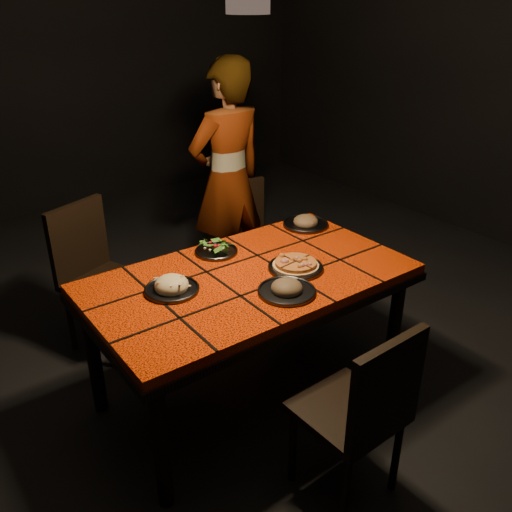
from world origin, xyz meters
TOP-DOWN VIEW (x-y plane):
  - room_shell at (0.00, 0.00)m, footprint 6.04×7.04m
  - dining_table at (0.00, 0.00)m, footprint 1.62×0.92m
  - chair_near at (-0.03, -0.83)m, footprint 0.41×0.41m
  - chair_far_left at (-0.46, 0.98)m, footprint 0.54×0.54m
  - chair_far_right at (0.66, 0.96)m, footprint 0.42×0.42m
  - diner at (0.60, 1.09)m, footprint 0.63×0.43m
  - plate_pizza at (0.22, -0.09)m, footprint 0.28×0.28m
  - plate_pasta at (-0.39, 0.08)m, footprint 0.26×0.26m
  - plate_salad at (0.00, 0.31)m, footprint 0.23×0.23m
  - plate_mushroom_a at (0.03, -0.25)m, footprint 0.27×0.27m
  - plate_mushroom_b at (0.64, 0.31)m, footprint 0.28×0.28m

SIDE VIEW (x-z plane):
  - chair_far_right at x=0.66m, z-range 0.06..0.89m
  - chair_near at x=-0.03m, z-range 0.06..0.94m
  - chair_far_left at x=-0.46m, z-range 0.07..0.98m
  - dining_table at x=0.00m, z-range 0.30..1.05m
  - plate_pizza at x=0.22m, z-range 0.75..0.79m
  - plate_pasta at x=-0.39m, z-range 0.73..0.82m
  - plate_mushroom_a at x=0.03m, z-range 0.73..0.82m
  - plate_mushroom_b at x=0.64m, z-range 0.73..0.82m
  - plate_salad at x=0.00m, z-range 0.74..0.81m
  - diner at x=0.60m, z-range 0.00..1.67m
  - room_shell at x=0.00m, z-range -0.04..3.04m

